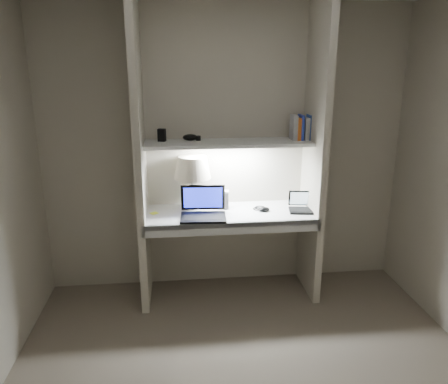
{
  "coord_description": "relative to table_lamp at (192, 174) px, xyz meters",
  "views": [
    {
      "loc": [
        -0.43,
        -2.29,
        1.99
      ],
      "look_at": [
        -0.06,
        1.05,
        1.0
      ],
      "focal_mm": 35.0,
      "sensor_mm": 36.0,
      "label": 1
    }
  ],
  "objects": [
    {
      "name": "shelf_box",
      "position": [
        -0.25,
        0.02,
        0.33
      ],
      "size": [
        0.07,
        0.06,
        0.11
      ],
      "primitive_type": "cube",
      "rotation": [
        0.0,
        0.0,
        -0.32
      ],
      "color": "black",
      "rests_on": "shelf"
    },
    {
      "name": "laptop_main",
      "position": [
        0.07,
        -0.22,
        -0.26
      ],
      "size": [
        0.39,
        0.34,
        0.25
      ],
      "rotation": [
        0.0,
        0.0,
        -0.06
      ],
      "color": "black",
      "rests_on": "desk"
    },
    {
      "name": "alcove_panel_left",
      "position": [
        -0.43,
        -0.14,
        0.17
      ],
      "size": [
        0.06,
        0.55,
        2.5
      ],
      "primitive_type": "cube",
      "color": "beige",
      "rests_on": "floor"
    },
    {
      "name": "table_lamp",
      "position": [
        0.0,
        0.0,
        0.0
      ],
      "size": [
        0.32,
        0.32,
        0.47
      ],
      "color": "white",
      "rests_on": "desk"
    },
    {
      "name": "book_row",
      "position": [
        0.95,
        -0.01,
        0.38
      ],
      "size": [
        0.2,
        0.14,
        0.21
      ],
      "color": "silver",
      "rests_on": "shelf"
    },
    {
      "name": "shelf_gadget",
      "position": [
        -0.01,
        0.03,
        0.31
      ],
      "size": [
        0.13,
        0.1,
        0.06
      ],
      "primitive_type": "ellipsoid",
      "rotation": [
        0.0,
        0.0,
        -0.04
      ],
      "color": "black",
      "rests_on": "shelf"
    },
    {
      "name": "speaker",
      "position": [
        0.25,
        -0.03,
        -0.23
      ],
      "size": [
        0.13,
        0.1,
        0.16
      ],
      "primitive_type": "cube",
      "rotation": [
        0.0,
        0.0,
        -0.15
      ],
      "color": "silver",
      "rests_on": "desk"
    },
    {
      "name": "back_wall",
      "position": [
        0.3,
        0.14,
        0.17
      ],
      "size": [
        3.2,
        0.01,
        2.5
      ],
      "primitive_type": "cube",
      "color": "beige",
      "rests_on": "floor"
    },
    {
      "name": "alcove_panel_right",
      "position": [
        1.03,
        -0.14,
        0.17
      ],
      "size": [
        0.06,
        0.55,
        2.5
      ],
      "primitive_type": "cube",
      "color": "beige",
      "rests_on": "floor"
    },
    {
      "name": "strip_light",
      "position": [
        0.3,
        -0.04,
        0.24
      ],
      "size": [
        0.6,
        0.04,
        0.02
      ],
      "primitive_type": "cube",
      "color": "white",
      "rests_on": "shelf"
    },
    {
      "name": "shelf",
      "position": [
        0.3,
        -0.04,
        0.27
      ],
      "size": [
        1.4,
        0.36,
        0.03
      ],
      "primitive_type": "cube",
      "color": "silver",
      "rests_on": "back_wall"
    },
    {
      "name": "sticky_note",
      "position": [
        -0.34,
        -0.1,
        -0.31
      ],
      "size": [
        0.09,
        0.09,
        0.0
      ],
      "primitive_type": "cube",
      "rotation": [
        0.0,
        0.0,
        0.57
      ],
      "color": "#D6E630",
      "rests_on": "desk"
    },
    {
      "name": "desk_apron",
      "position": [
        0.3,
        -0.4,
        -0.36
      ],
      "size": [
        1.46,
        0.03,
        0.1
      ],
      "primitive_type": "cube",
      "color": "silver",
      "rests_on": "desk"
    },
    {
      "name": "desk",
      "position": [
        0.3,
        -0.14,
        -0.33
      ],
      "size": [
        1.4,
        0.55,
        0.04
      ],
      "primitive_type": "cube",
      "color": "white",
      "rests_on": "alcove_panel_left"
    },
    {
      "name": "mouse",
      "position": [
        0.6,
        -0.15,
        -0.3
      ],
      "size": [
        0.11,
        0.08,
        0.04
      ],
      "primitive_type": "ellipsoid",
      "rotation": [
        0.0,
        0.0,
        0.11
      ],
      "color": "black",
      "rests_on": "desk"
    },
    {
      "name": "laptop_netbook",
      "position": [
        0.95,
        -0.16,
        -0.28
      ],
      "size": [
        0.28,
        0.25,
        0.16
      ],
      "rotation": [
        0.0,
        0.0,
        -0.16
      ],
      "color": "black",
      "rests_on": "desk"
    },
    {
      "name": "cable_coil",
      "position": [
        0.59,
        -0.07,
        -0.31
      ],
      "size": [
        0.12,
        0.12,
        0.01
      ],
      "primitive_type": "torus",
      "rotation": [
        0.0,
        0.0,
        -0.27
      ],
      "color": "black",
      "rests_on": "desk"
    }
  ]
}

